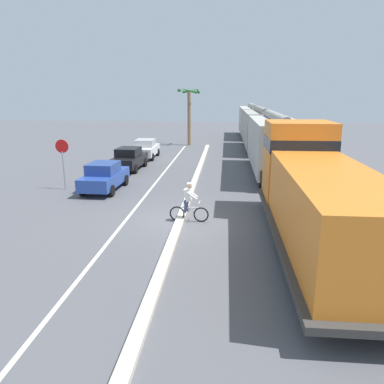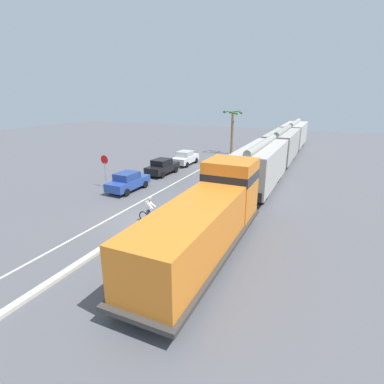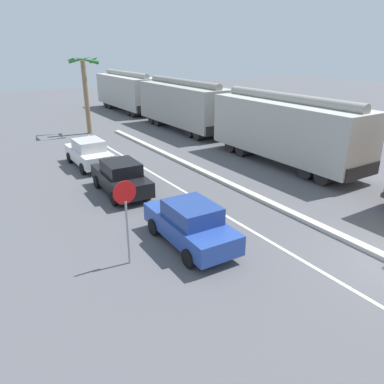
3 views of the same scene
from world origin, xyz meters
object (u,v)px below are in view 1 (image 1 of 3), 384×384
(hopper_car_lead, at_px, (274,144))
(parked_car_white, at_px, (146,149))
(hopper_car_middle, at_px, (259,129))
(stop_sign, at_px, (63,155))
(palm_tree_near, at_px, (189,105))
(locomotive, at_px, (314,196))
(hopper_car_trailing, at_px, (252,121))
(parked_car_black, at_px, (129,159))
(parked_car_blue, at_px, (105,176))
(cyclist, at_px, (189,203))

(hopper_car_lead, relative_size, parked_car_white, 2.52)
(hopper_car_middle, height_order, stop_sign, hopper_car_middle)
(parked_car_white, height_order, palm_tree_near, palm_tree_near)
(hopper_car_lead, distance_m, hopper_car_middle, 11.60)
(locomotive, bearing_deg, hopper_car_middle, 90.00)
(hopper_car_lead, height_order, hopper_car_trailing, same)
(locomotive, bearing_deg, hopper_car_lead, 90.00)
(parked_car_white, bearing_deg, parked_car_black, -91.45)
(parked_car_blue, height_order, stop_sign, stop_sign)
(locomotive, xyz_separation_m, palm_tree_near, (-7.15, 26.75, 2.47))
(parked_car_blue, bearing_deg, cyclist, -43.09)
(parked_car_white, height_order, stop_sign, stop_sign)
(hopper_car_lead, xyz_separation_m, parked_car_white, (-10.07, 5.86, -1.26))
(hopper_car_trailing, bearing_deg, cyclist, -98.11)
(cyclist, bearing_deg, hopper_car_middle, 77.70)
(parked_car_blue, bearing_deg, palm_tree_near, 81.61)
(cyclist, bearing_deg, hopper_car_lead, 65.08)
(hopper_car_lead, distance_m, palm_tree_near, 16.40)
(parked_car_white, xyz_separation_m, cyclist, (5.30, -16.12, 0.00))
(hopper_car_lead, distance_m, cyclist, 11.39)
(hopper_car_middle, distance_m, hopper_car_trailing, 11.60)
(locomotive, xyz_separation_m, cyclist, (-4.77, 1.89, -0.98))
(palm_tree_near, bearing_deg, parked_car_white, -108.46)
(locomotive, height_order, parked_car_white, locomotive)
(locomotive, height_order, cyclist, locomotive)
(locomotive, distance_m, palm_tree_near, 27.80)
(locomotive, xyz_separation_m, parked_car_blue, (-10.08, 6.86, -0.98))
(parked_car_blue, relative_size, parked_car_white, 1.01)
(parked_car_white, height_order, cyclist, cyclist)
(parked_car_white, bearing_deg, locomotive, -60.80)
(parked_car_blue, bearing_deg, parked_car_black, 91.09)
(hopper_car_middle, bearing_deg, cyclist, -102.30)
(locomotive, height_order, hopper_car_trailing, locomotive)
(hopper_car_trailing, relative_size, palm_tree_near, 1.75)
(parked_car_blue, distance_m, parked_car_black, 6.03)
(hopper_car_lead, xyz_separation_m, hopper_car_trailing, (0.00, 23.20, 0.00))
(palm_tree_near, bearing_deg, parked_car_blue, -98.39)
(hopper_car_lead, height_order, parked_car_blue, hopper_car_lead)
(parked_car_black, relative_size, cyclist, 2.49)
(parked_car_black, relative_size, stop_sign, 1.48)
(hopper_car_middle, xyz_separation_m, parked_car_blue, (-10.08, -16.89, -1.26))
(locomotive, distance_m, parked_car_blue, 12.24)
(hopper_car_trailing, bearing_deg, locomotive, -90.00)
(parked_car_white, relative_size, palm_tree_near, 0.70)
(locomotive, xyz_separation_m, parked_car_white, (-10.07, 18.01, -0.98))
(hopper_car_lead, xyz_separation_m, hopper_car_middle, (0.00, 11.60, 0.00))
(parked_car_white, bearing_deg, stop_sign, -102.13)
(cyclist, relative_size, palm_tree_near, 0.28)
(hopper_car_middle, distance_m, stop_sign, 20.97)
(hopper_car_lead, relative_size, hopper_car_trailing, 1.00)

